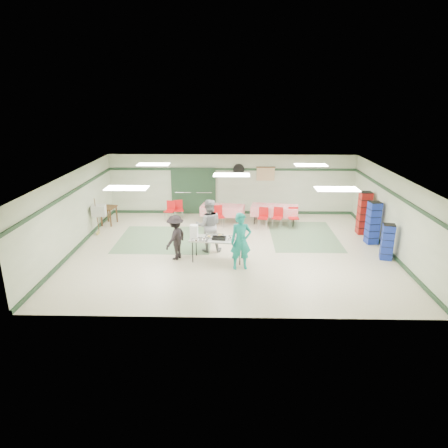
{
  "coord_description": "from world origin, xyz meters",
  "views": [
    {
      "loc": [
        0.04,
        -13.13,
        5.27
      ],
      "look_at": [
        -0.24,
        -0.3,
        1.05
      ],
      "focal_mm": 32.0,
      "sensor_mm": 36.0,
      "label": 1
    }
  ],
  "objects_px": {
    "dining_table_a": "(274,210)",
    "chair_a": "(278,215)",
    "volunteer_grey": "(209,226)",
    "chair_c": "(293,215)",
    "dining_table_b": "(222,210)",
    "office_printer": "(99,210)",
    "volunteer_teal": "(241,241)",
    "broom": "(97,216)",
    "chair_b": "(263,215)",
    "crate_stack_red": "(364,213)",
    "serving_table": "(217,240)",
    "crate_stack_blue_b": "(373,223)",
    "chair_d": "(218,214)",
    "chair_loose_a": "(178,208)",
    "crate_stack_blue_a": "(387,242)",
    "printer_table": "(109,210)",
    "volunteer_dark": "(176,237)",
    "chair_loose_b": "(170,209)"
  },
  "relations": [
    {
      "from": "dining_table_a",
      "to": "chair_a",
      "type": "distance_m",
      "value": 0.58
    },
    {
      "from": "volunteer_dark",
      "to": "chair_c",
      "type": "distance_m",
      "value": 5.5
    },
    {
      "from": "dining_table_b",
      "to": "broom",
      "type": "relative_size",
      "value": 1.31
    },
    {
      "from": "crate_stack_blue_a",
      "to": "crate_stack_blue_b",
      "type": "height_order",
      "value": "crate_stack_blue_b"
    },
    {
      "from": "volunteer_dark",
      "to": "chair_loose_a",
      "type": "height_order",
      "value": "volunteer_dark"
    },
    {
      "from": "crate_stack_blue_a",
      "to": "crate_stack_blue_b",
      "type": "bearing_deg",
      "value": 90.0
    },
    {
      "from": "chair_loose_a",
      "to": "office_printer",
      "type": "bearing_deg",
      "value": -159.25
    },
    {
      "from": "dining_table_b",
      "to": "volunteer_grey",
      "type": "bearing_deg",
      "value": -88.27
    },
    {
      "from": "chair_loose_a",
      "to": "broom",
      "type": "relative_size",
      "value": 0.58
    },
    {
      "from": "chair_loose_b",
      "to": "broom",
      "type": "relative_size",
      "value": 0.6
    },
    {
      "from": "chair_loose_b",
      "to": "crate_stack_blue_a",
      "type": "bearing_deg",
      "value": -12.48
    },
    {
      "from": "dining_table_a",
      "to": "crate_stack_blue_b",
      "type": "bearing_deg",
      "value": -25.13
    },
    {
      "from": "chair_d",
      "to": "crate_stack_red",
      "type": "xyz_separation_m",
      "value": [
        5.7,
        -0.69,
        0.29
      ]
    },
    {
      "from": "chair_loose_b",
      "to": "crate_stack_blue_b",
      "type": "relative_size",
      "value": 0.55
    },
    {
      "from": "chair_a",
      "to": "volunteer_teal",
      "type": "bearing_deg",
      "value": -92.95
    },
    {
      "from": "chair_b",
      "to": "crate_stack_red",
      "type": "height_order",
      "value": "crate_stack_red"
    },
    {
      "from": "crate_stack_blue_a",
      "to": "broom",
      "type": "relative_size",
      "value": 0.84
    },
    {
      "from": "office_printer",
      "to": "printer_table",
      "type": "bearing_deg",
      "value": 81.69
    },
    {
      "from": "crate_stack_blue_b",
      "to": "printer_table",
      "type": "height_order",
      "value": "crate_stack_blue_b"
    },
    {
      "from": "volunteer_dark",
      "to": "chair_loose_b",
      "type": "height_order",
      "value": "volunteer_dark"
    },
    {
      "from": "dining_table_a",
      "to": "chair_loose_b",
      "type": "relative_size",
      "value": 2.39
    },
    {
      "from": "dining_table_b",
      "to": "broom",
      "type": "xyz_separation_m",
      "value": [
        -4.84,
        -1.53,
        0.18
      ]
    },
    {
      "from": "chair_d",
      "to": "chair_loose_a",
      "type": "relative_size",
      "value": 1.08
    },
    {
      "from": "office_printer",
      "to": "broom",
      "type": "bearing_deg",
      "value": -153.87
    },
    {
      "from": "volunteer_dark",
      "to": "chair_c",
      "type": "height_order",
      "value": "volunteer_dark"
    },
    {
      "from": "serving_table",
      "to": "crate_stack_blue_b",
      "type": "xyz_separation_m",
      "value": [
        5.6,
        1.7,
        0.07
      ]
    },
    {
      "from": "chair_b",
      "to": "dining_table_a",
      "type": "bearing_deg",
      "value": 60.56
    },
    {
      "from": "crate_stack_blue_a",
      "to": "chair_a",
      "type": "bearing_deg",
      "value": 135.19
    },
    {
      "from": "chair_loose_a",
      "to": "chair_d",
      "type": "bearing_deg",
      "value": -44.48
    },
    {
      "from": "serving_table",
      "to": "chair_c",
      "type": "distance_m",
      "value": 4.56
    },
    {
      "from": "volunteer_teal",
      "to": "broom",
      "type": "relative_size",
      "value": 1.25
    },
    {
      "from": "volunteer_grey",
      "to": "chair_c",
      "type": "xyz_separation_m",
      "value": [
        3.31,
        2.62,
        -0.41
      ]
    },
    {
      "from": "broom",
      "to": "chair_d",
      "type": "bearing_deg",
      "value": 22.68
    },
    {
      "from": "dining_table_a",
      "to": "office_printer",
      "type": "bearing_deg",
      "value": -158.28
    },
    {
      "from": "chair_d",
      "to": "chair_b",
      "type": "bearing_deg",
      "value": -19.21
    },
    {
      "from": "chair_loose_a",
      "to": "dining_table_b",
      "type": "bearing_deg",
      "value": -27.8
    },
    {
      "from": "chair_c",
      "to": "chair_loose_a",
      "type": "height_order",
      "value": "chair_c"
    },
    {
      "from": "chair_a",
      "to": "chair_d",
      "type": "height_order",
      "value": "chair_d"
    },
    {
      "from": "volunteer_dark",
      "to": "dining_table_a",
      "type": "bearing_deg",
      "value": 161.73
    },
    {
      "from": "chair_loose_a",
      "to": "office_printer",
      "type": "height_order",
      "value": "office_printer"
    },
    {
      "from": "chair_d",
      "to": "broom",
      "type": "relative_size",
      "value": 0.63
    },
    {
      "from": "chair_a",
      "to": "chair_loose_a",
      "type": "bearing_deg",
      "value": -175.65
    },
    {
      "from": "chair_d",
      "to": "crate_stack_blue_b",
      "type": "bearing_deg",
      "value": -36.24
    },
    {
      "from": "chair_d",
      "to": "crate_stack_blue_b",
      "type": "relative_size",
      "value": 0.57
    },
    {
      "from": "office_printer",
      "to": "chair_c",
      "type": "bearing_deg",
      "value": -1.57
    },
    {
      "from": "dining_table_a",
      "to": "broom",
      "type": "distance_m",
      "value": 7.21
    },
    {
      "from": "volunteer_dark",
      "to": "chair_loose_a",
      "type": "distance_m",
      "value": 4.44
    },
    {
      "from": "crate_stack_blue_a",
      "to": "printer_table",
      "type": "distance_m",
      "value": 10.88
    },
    {
      "from": "chair_a",
      "to": "chair_loose_b",
      "type": "xyz_separation_m",
      "value": [
        -4.54,
        0.85,
        0.01
      ]
    },
    {
      "from": "chair_c",
      "to": "chair_loose_b",
      "type": "distance_m",
      "value": 5.24
    }
  ]
}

